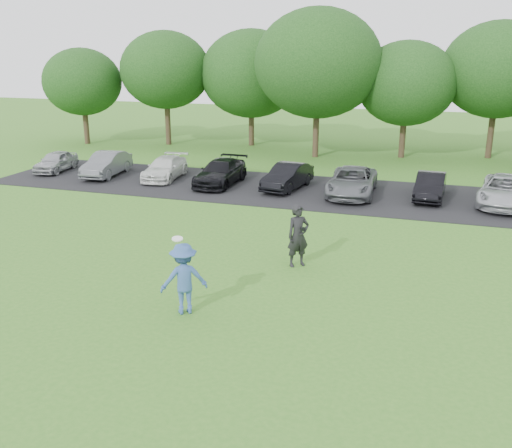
# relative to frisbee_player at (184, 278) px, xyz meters

# --- Properties ---
(ground) EXTENTS (100.00, 100.00, 0.00)m
(ground) POSITION_rel_frisbee_player_xyz_m (0.70, 0.22, -0.92)
(ground) COLOR #367320
(ground) RESTS_ON ground
(parking_lot) EXTENTS (32.00, 6.50, 0.03)m
(parking_lot) POSITION_rel_frisbee_player_xyz_m (0.70, 13.22, -0.91)
(parking_lot) COLOR black
(parking_lot) RESTS_ON ground
(frisbee_player) EXTENTS (1.37, 1.22, 2.08)m
(frisbee_player) POSITION_rel_frisbee_player_xyz_m (0.00, 0.00, 0.00)
(frisbee_player) COLOR #36589A
(frisbee_player) RESTS_ON ground
(camera_bystander) EXTENTS (0.84, 0.80, 1.93)m
(camera_bystander) POSITION_rel_frisbee_player_xyz_m (1.96, 3.99, 0.05)
(camera_bystander) COLOR black
(camera_bystander) RESTS_ON ground
(parked_cars) EXTENTS (30.45, 4.87, 1.25)m
(parked_cars) POSITION_rel_frisbee_player_xyz_m (2.44, 13.29, -0.30)
(parked_cars) COLOR #A2A5A9
(parked_cars) RESTS_ON parking_lot
(tree_row) EXTENTS (42.39, 9.85, 8.64)m
(tree_row) POSITION_rel_frisbee_player_xyz_m (2.21, 22.98, 3.99)
(tree_row) COLOR #38281C
(tree_row) RESTS_ON ground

